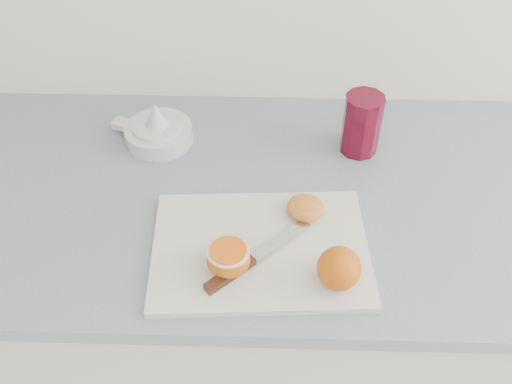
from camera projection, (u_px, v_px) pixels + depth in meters
counter at (251, 320)px, 1.38m from camera, size 2.49×0.64×0.89m
cutting_board at (260, 249)px, 0.96m from camera, size 0.38×0.28×0.01m
whole_orange at (339, 268)px, 0.88m from camera, size 0.07×0.07×0.07m
half_orange at (229, 259)px, 0.91m from camera, size 0.07×0.07×0.04m
squeezed_shell at (305, 207)px, 1.00m from camera, size 0.07×0.07×0.03m
paring_knife at (240, 268)px, 0.91m from camera, size 0.17×0.16×0.01m
citrus_juicer at (158, 131)px, 1.16m from camera, size 0.17×0.14×0.09m
red_tumbler at (361, 126)px, 1.12m from camera, size 0.08×0.08×0.13m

